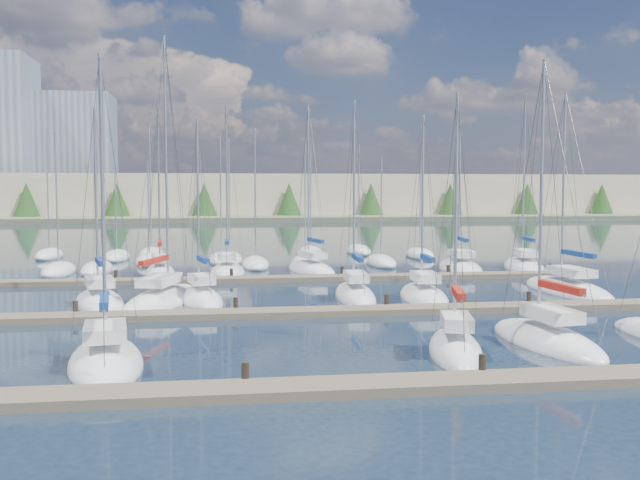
{
  "coord_description": "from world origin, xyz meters",
  "views": [
    {
      "loc": [
        -4.76,
        -19.87,
        6.39
      ],
      "look_at": [
        0.0,
        14.0,
        4.0
      ],
      "focal_mm": 40.0,
      "sensor_mm": 36.0,
      "label": 1
    }
  ],
  "objects": [
    {
      "name": "sailboat_r",
      "position": [
        19.79,
        34.99,
        0.19
      ],
      "size": [
        4.54,
        9.65,
        15.02
      ],
      "rotation": [
        0.0,
        0.0,
        -0.2
      ],
      "color": "white",
      "rests_on": "ground"
    },
    {
      "name": "sailboat_m",
      "position": [
        16.83,
        21.95,
        0.17
      ],
      "size": [
        3.19,
        9.79,
        13.37
      ],
      "rotation": [
        0.0,
        0.0,
        0.02
      ],
      "color": "white",
      "rests_on": "ground"
    },
    {
      "name": "shoreline",
      "position": [
        -13.29,
        149.77,
        7.44
      ],
      "size": [
        400.0,
        60.0,
        38.0
      ],
      "color": "#666B51",
      "rests_on": "ground"
    },
    {
      "name": "sailboat_n",
      "position": [
        -9.26,
        34.43,
        0.2
      ],
      "size": [
        2.83,
        7.57,
        13.51
      ],
      "rotation": [
        0.0,
        0.0,
        0.08
      ],
      "color": "white",
      "rests_on": "ground"
    },
    {
      "name": "sailboat_l",
      "position": [
        7.07,
        20.42,
        0.18
      ],
      "size": [
        3.08,
        7.7,
        11.61
      ],
      "rotation": [
        0.0,
        0.0,
        -0.08
      ],
      "color": "white",
      "rests_on": "ground"
    },
    {
      "name": "ground",
      "position": [
        0.0,
        60.0,
        0.0
      ],
      "size": [
        400.0,
        400.0,
        0.0
      ],
      "primitive_type": "plane",
      "color": "#1E2C3C",
      "rests_on": "ground"
    },
    {
      "name": "dock_mid",
      "position": [
        0.0,
        16.01,
        0.15
      ],
      "size": [
        44.0,
        1.93,
        1.1
      ],
      "color": "#6B5E4C",
      "rests_on": "ground"
    },
    {
      "name": "sailboat_q",
      "position": [
        14.42,
        35.22,
        0.17
      ],
      "size": [
        4.45,
        9.27,
        12.79
      ],
      "rotation": [
        0.0,
        0.0,
        -0.15
      ],
      "color": "white",
      "rests_on": "ground"
    },
    {
      "name": "sailboat_d",
      "position": [
        4.3,
        6.56,
        0.19
      ],
      "size": [
        3.4,
        6.72,
        10.95
      ],
      "rotation": [
        0.0,
        0.0,
        -0.23
      ],
      "color": "white",
      "rests_on": "ground"
    },
    {
      "name": "sailboat_h",
      "position": [
        -11.47,
        20.75,
        0.18
      ],
      "size": [
        4.2,
        7.23,
        11.71
      ],
      "rotation": [
        0.0,
        0.0,
        0.25
      ],
      "color": "white",
      "rests_on": "ground"
    },
    {
      "name": "sailboat_p",
      "position": [
        2.32,
        35.53,
        0.18
      ],
      "size": [
        4.27,
        8.58,
        13.9
      ],
      "rotation": [
        0.0,
        0.0,
        0.19
      ],
      "color": "white",
      "rests_on": "ground"
    },
    {
      "name": "sailboat_j",
      "position": [
        -5.9,
        21.23,
        0.19
      ],
      "size": [
        3.53,
        6.75,
        11.19
      ],
      "rotation": [
        0.0,
        0.0,
        0.21
      ],
      "color": "white",
      "rests_on": "ground"
    },
    {
      "name": "sailboat_i",
      "position": [
        -8.03,
        21.24,
        0.19
      ],
      "size": [
        5.44,
        10.31,
        15.91
      ],
      "rotation": [
        0.0,
        0.0,
        -0.28
      ],
      "color": "white",
      "rests_on": "ground"
    },
    {
      "name": "sailboat_e",
      "position": [
        8.61,
        7.71,
        0.18
      ],
      "size": [
        3.2,
        8.0,
        12.55
      ],
      "rotation": [
        0.0,
        0.0,
        0.09
      ],
      "color": "white",
      "rests_on": "ground"
    },
    {
      "name": "sailboat_k",
      "position": [
        3.13,
        21.29,
        0.19
      ],
      "size": [
        2.66,
        8.22,
        12.46
      ],
      "rotation": [
        0.0,
        0.0,
        -0.06
      ],
      "color": "white",
      "rests_on": "ground"
    },
    {
      "name": "sailboat_o",
      "position": [
        -4.23,
        34.76,
        0.19
      ],
      "size": [
        2.8,
        7.24,
        13.56
      ],
      "rotation": [
        0.0,
        0.0,
        -0.03
      ],
      "color": "white",
      "rests_on": "ground"
    },
    {
      "name": "distant_boats",
      "position": [
        -4.34,
        43.76,
        0.29
      ],
      "size": [
        36.93,
        20.75,
        13.3
      ],
      "color": "#9EA0A5",
      "rests_on": "ground"
    },
    {
      "name": "dock_far",
      "position": [
        0.0,
        30.01,
        0.15
      ],
      "size": [
        44.0,
        1.93,
        1.1
      ],
      "color": "#6B5E4C",
      "rests_on": "ground"
    },
    {
      "name": "dock_near",
      "position": [
        0.0,
        2.01,
        0.15
      ],
      "size": [
        44.0,
        1.93,
        1.1
      ],
      "color": "#6B5E4C",
      "rests_on": "ground"
    },
    {
      "name": "sailboat_c",
      "position": [
        -8.93,
        6.49,
        0.18
      ],
      "size": [
        3.64,
        7.41,
        12.07
      ],
      "rotation": [
        0.0,
        0.0,
        0.14
      ],
      "color": "white",
      "rests_on": "ground"
    }
  ]
}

